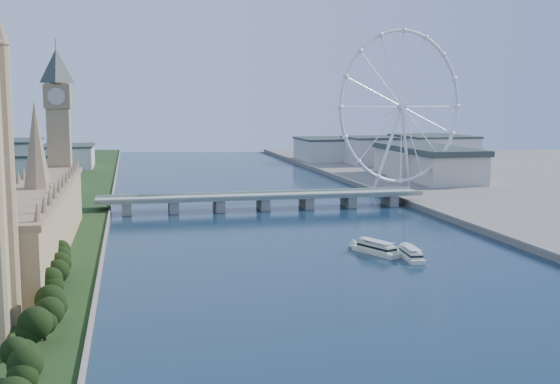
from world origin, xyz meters
name	(u,v)px	position (x,y,z in m)	size (l,w,h in m)	color
ground	(479,382)	(0.00, 0.00, 0.00)	(2000.00, 2000.00, 0.00)	#1A3149
tree_row	(44,317)	(-113.00, 50.00, 9.49)	(8.31, 168.31, 21.29)	black
parliament_range	(39,221)	(-128.00, 170.00, 18.48)	(24.00, 200.00, 70.00)	tan
big_ben	(58,111)	(-128.00, 278.00, 66.57)	(20.02, 20.02, 110.00)	tan
westminster_bridge	(263,199)	(0.00, 300.00, 6.63)	(220.00, 22.00, 9.50)	gray
london_eye	(402,107)	(119.98, 355.08, 67.52)	(113.60, 39.12, 124.30)	silver
county_hall	(426,181)	(175.00, 430.00, 0.00)	(54.00, 144.00, 35.00)	beige
city_skyline	(254,154)	(39.22, 560.08, 16.96)	(505.00, 280.00, 32.00)	beige
tour_boat_near	(376,254)	(26.93, 151.81, 0.00)	(7.74, 30.26, 6.69)	beige
tour_boat_far	(410,259)	(38.42, 137.72, 0.00)	(7.04, 27.65, 6.09)	beige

